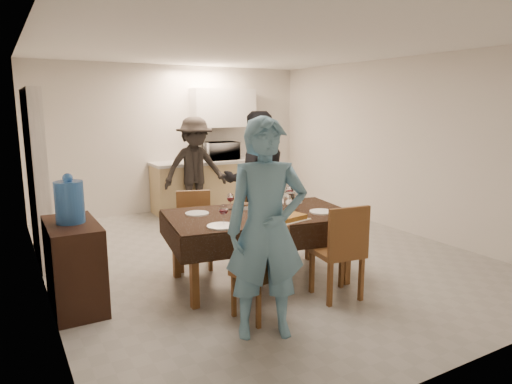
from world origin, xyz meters
TOP-DOWN VIEW (x-y plane):
  - floor at (0.00, 0.00)m, footprint 5.00×6.00m
  - ceiling at (0.00, 0.00)m, footprint 5.00×6.00m
  - wall_back at (0.00, 3.00)m, footprint 5.00×0.02m
  - wall_front at (0.00, -3.00)m, footprint 5.00×0.02m
  - wall_left at (-2.50, 0.00)m, footprint 0.02×6.00m
  - wall_right at (2.50, 0.00)m, footprint 0.02×6.00m
  - stub_partition at (-2.42, 1.20)m, footprint 0.15×1.40m
  - kitchen_base_cabinet at (0.60, 2.68)m, footprint 2.20×0.60m
  - kitchen_worktop at (0.60, 2.68)m, footprint 2.24×0.64m
  - upper_cabinet at (0.90, 2.82)m, footprint 1.20×0.34m
  - dining_table at (-0.43, -0.81)m, footprint 2.10×1.41m
  - chair_near_left at (-0.88, -1.64)m, footprint 0.48×0.48m
  - chair_near_right at (0.02, -1.65)m, footprint 0.49×0.49m
  - chair_far_left at (-0.88, -0.14)m, footprint 0.52×0.53m
  - chair_far_right at (0.02, -0.14)m, footprint 0.45×0.45m
  - console at (-2.28, -0.50)m, footprint 0.45×0.90m
  - water_jug at (-2.28, -0.50)m, footprint 0.26×0.26m
  - wine_bottle at (-0.48, -0.76)m, footprint 0.07×0.07m
  - water_pitcher at (-0.08, -0.86)m, footprint 0.13×0.13m
  - savoury_tart at (-0.33, -1.19)m, footprint 0.45×0.37m
  - salad_bowl at (-0.13, -0.63)m, footprint 0.17×0.17m
  - mushroom_dish at (-0.48, -0.53)m, footprint 0.22×0.22m
  - wine_glass_a at (-0.98, -1.06)m, footprint 0.09×0.09m
  - wine_glass_b at (0.12, -0.56)m, footprint 0.09×0.09m
  - wine_glass_c at (-0.63, -0.51)m, footprint 0.08×0.08m
  - plate_near_left at (-1.03, -1.11)m, footprint 0.28×0.28m
  - plate_near_right at (0.17, -1.11)m, footprint 0.26×0.26m
  - plate_far_left at (-1.03, -0.51)m, footprint 0.25×0.25m
  - plate_far_right at (0.17, -0.51)m, footprint 0.28×0.28m
  - microwave at (0.79, 2.68)m, footprint 0.59×0.40m
  - person_near at (-0.98, -1.86)m, footprint 0.78×0.65m
  - person_far at (0.12, 0.24)m, footprint 1.04×0.91m
  - person_kitchen at (0.07, 2.23)m, footprint 1.11×0.64m

SIDE VIEW (x-z plane):
  - floor at x=0.00m, z-range -0.01..0.01m
  - console at x=-2.28m, z-range 0.00..0.83m
  - kitchen_base_cabinet at x=0.60m, z-range 0.00..0.86m
  - chair_near_left at x=-0.88m, z-range 0.29..0.76m
  - chair_far_left at x=-0.88m, z-range 0.30..0.79m
  - chair_far_right at x=0.02m, z-range 0.31..0.81m
  - chair_near_right at x=0.02m, z-range 0.33..0.85m
  - dining_table at x=-0.43m, z-range 0.35..1.11m
  - plate_far_left at x=-1.03m, z-range 0.76..0.78m
  - plate_near_right at x=0.17m, z-range 0.76..0.78m
  - plate_near_left at x=-1.03m, z-range 0.76..0.78m
  - plate_far_right at x=0.17m, z-range 0.76..0.78m
  - mushroom_dish at x=-0.48m, z-range 0.76..0.80m
  - savoury_tart at x=-0.33m, z-range 0.76..0.81m
  - salad_bowl at x=-0.13m, z-range 0.76..0.83m
  - wine_glass_c at x=-0.63m, z-range 0.76..0.95m
  - person_kitchen at x=0.07m, z-range 0.00..1.71m
  - water_pitcher at x=-0.08m, z-range 0.76..0.96m
  - wine_glass_a at x=-0.98m, z-range 0.76..0.97m
  - wine_glass_b at x=0.12m, z-range 0.76..0.97m
  - kitchen_worktop at x=0.60m, z-range 0.86..0.91m
  - wine_bottle at x=-0.48m, z-range 0.76..1.05m
  - person_near at x=-0.98m, z-range 0.00..1.82m
  - person_far at x=0.12m, z-range 0.00..1.83m
  - water_jug at x=-2.28m, z-range 0.83..1.22m
  - stub_partition at x=-2.42m, z-range 0.00..2.10m
  - microwave at x=0.79m, z-range 0.91..1.23m
  - wall_back at x=0.00m, z-range 0.00..2.60m
  - wall_front at x=0.00m, z-range 0.00..2.60m
  - wall_left at x=-2.50m, z-range 0.00..2.60m
  - wall_right at x=2.50m, z-range 0.00..2.60m
  - upper_cabinet at x=0.90m, z-range 1.50..2.20m
  - ceiling at x=0.00m, z-range 2.59..2.61m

